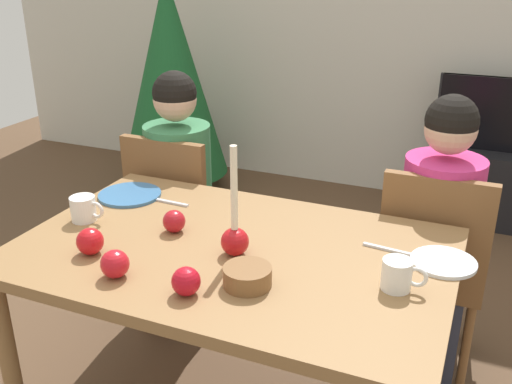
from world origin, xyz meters
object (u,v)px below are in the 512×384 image
object	(u,v)px
dining_table	(232,270)
bowl_walnuts	(247,276)
chair_right	(433,262)
person_right_child	(435,245)
plate_left	(130,195)
apple_far_edge	(115,264)
candle_centerpiece	(235,234)
tv_stand	(491,186)
apple_by_left_plate	(186,281)
tv	(503,115)
christmas_tree	(170,77)
chair_left	(177,214)
mug_left	(84,209)
plate_right	(443,262)
mug_right	(398,275)
apple_near_candle	(90,241)
apple_by_right_mug	(174,221)
person_left_child	(180,200)

from	to	relation	value
dining_table	bowl_walnuts	size ratio (longest dim) A/B	9.88
chair_right	person_right_child	xyz separation A→B (m)	(0.00, 0.03, 0.06)
plate_left	apple_far_edge	xyz separation A→B (m)	(0.32, -0.53, 0.04)
bowl_walnuts	person_right_child	bearing A→B (deg)	61.78
candle_centerpiece	bowl_walnuts	xyz separation A→B (m)	(0.11, -0.15, -0.04)
tv_stand	apple_by_left_plate	xyz separation A→B (m)	(-0.77, -2.60, 0.55)
apple_by_left_plate	tv	bearing A→B (deg)	73.52
tv_stand	tv	world-z (taller)	tv
chair_right	bowl_walnuts	bearing A→B (deg)	-119.18
tv_stand	christmas_tree	size ratio (longest dim) A/B	0.40
christmas_tree	plate_left	bearing A→B (deg)	-64.11
tv_stand	christmas_tree	xyz separation A→B (m)	(-2.17, -0.31, 0.60)
tv	candle_centerpiece	world-z (taller)	candle_centerpiece
tv	apple_by_left_plate	xyz separation A→B (m)	(-0.77, -2.60, 0.08)
candle_centerpiece	plate_left	world-z (taller)	candle_centerpiece
chair_left	bowl_walnuts	distance (m)	1.10
chair_right	mug_left	world-z (taller)	chair_right
candle_centerpiece	plate_right	world-z (taller)	candle_centerpiece
person_right_child	plate_left	distance (m)	1.22
person_right_child	christmas_tree	distance (m)	2.41
mug_right	apple_by_left_plate	world-z (taller)	mug_right
mug_right	apple_near_candle	size ratio (longest dim) A/B	1.49
tv	candle_centerpiece	bearing A→B (deg)	-107.61
mug_left	apple_by_left_plate	world-z (taller)	mug_left
plate_left	mug_left	bearing A→B (deg)	-94.27
bowl_walnuts	tv	bearing A→B (deg)	75.77
mug_right	person_right_child	bearing A→B (deg)	86.19
person_right_child	mug_right	size ratio (longest dim) A/B	9.05
apple_by_left_plate	apple_by_right_mug	size ratio (longest dim) A/B	1.06
tv_stand	apple_far_edge	world-z (taller)	apple_far_edge
mug_right	apple_by_right_mug	bearing A→B (deg)	174.62
person_right_child	apple_near_candle	xyz separation A→B (m)	(-0.98, -0.85, 0.22)
apple_by_left_plate	chair_right	bearing A→B (deg)	57.28
tv	apple_by_right_mug	distance (m)	2.48
dining_table	apple_by_left_plate	distance (m)	0.32
tv	christmas_tree	size ratio (longest dim) A/B	0.49
tv_stand	candle_centerpiece	size ratio (longest dim) A/B	1.77
plate_left	apple_near_candle	distance (m)	0.47
dining_table	apple_far_edge	size ratio (longest dim) A/B	16.39
mug_right	person_left_child	bearing A→B (deg)	148.38
tv_stand	apple_by_right_mug	distance (m)	2.54
chair_right	apple_by_right_mug	distance (m)	1.04
plate_left	tv_stand	bearing A→B (deg)	57.33
christmas_tree	bowl_walnuts	distance (m)	2.67
tv	christmas_tree	xyz separation A→B (m)	(-2.17, -0.32, 0.13)
candle_centerpiece	apple_near_candle	xyz separation A→B (m)	(-0.42, -0.17, -0.03)
mug_right	apple_far_edge	distance (m)	0.82
plate_right	bowl_walnuts	xyz separation A→B (m)	(-0.51, -0.35, 0.02)
mug_right	apple_near_candle	xyz separation A→B (m)	(-0.93, -0.17, -0.00)
christmas_tree	mug_left	distance (m)	2.17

